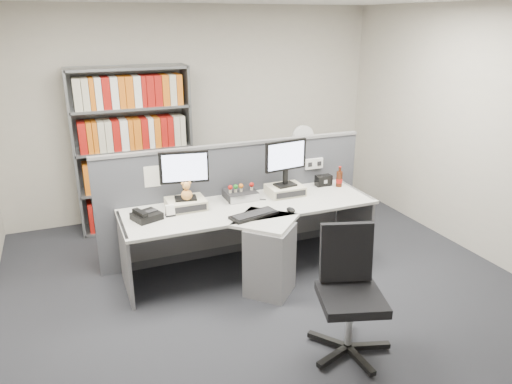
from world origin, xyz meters
name	(u,v)px	position (x,y,z in m)	size (l,w,h in m)	color
ground	(282,307)	(0.00, 0.00, 0.00)	(5.50, 5.50, 0.00)	#2A2C32
room_shell	(287,115)	(0.00, 0.00, 1.79)	(5.04, 5.54, 2.72)	beige
partition	(236,198)	(0.00, 1.25, 0.65)	(3.00, 0.08, 1.27)	#484A52
desk	(258,237)	(0.00, 0.60, 0.46)	(2.60, 1.20, 0.72)	beige
monitor_riser_left	(186,204)	(-0.63, 0.98, 0.77)	(0.38, 0.31, 0.10)	beige
monitor_riser_right	(285,190)	(0.47, 0.98, 0.77)	(0.38, 0.31, 0.10)	beige
monitor_left	(184,171)	(-0.63, 0.98, 1.11)	(0.48, 0.19, 0.49)	black
monitor_right	(286,159)	(0.47, 0.98, 1.12)	(0.49, 0.18, 0.50)	black
desktop_pc	(241,195)	(-0.02, 1.04, 0.76)	(0.32, 0.29, 0.09)	black
figurines	(240,187)	(-0.03, 1.02, 0.86)	(0.29, 0.05, 0.09)	beige
keyboard	(254,215)	(-0.07, 0.53, 0.74)	(0.50, 0.28, 0.03)	black
mouse	(291,210)	(0.31, 0.49, 0.74)	(0.08, 0.12, 0.05)	black
desk_phone	(146,216)	(-1.05, 0.84, 0.76)	(0.31, 0.29, 0.11)	black
desk_calendar	(170,211)	(-0.82, 0.84, 0.77)	(0.09, 0.07, 0.11)	black
plush_toy	(187,192)	(-0.62, 0.94, 0.90)	(0.11, 0.11, 0.19)	#DE994A
speaker	(323,180)	(1.01, 1.08, 0.78)	(0.18, 0.10, 0.12)	black
cola_bottle	(339,179)	(1.15, 0.98, 0.81)	(0.07, 0.07, 0.24)	#3F190A
shelving_unit	(134,152)	(-0.90, 2.44, 0.98)	(1.41, 0.40, 2.00)	slate
filing_cabinet	(301,189)	(1.20, 1.99, 0.35)	(0.45, 0.61, 0.70)	slate
desk_fan	(302,140)	(1.20, 1.99, 1.03)	(0.31, 0.18, 0.52)	white
office_chair	(349,288)	(0.24, -0.69, 0.54)	(0.67, 0.67, 1.01)	silver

